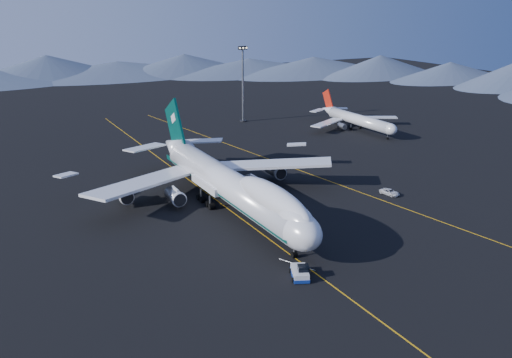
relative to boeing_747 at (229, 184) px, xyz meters
name	(u,v)px	position (x,y,z in m)	size (l,w,h in m)	color
ground	(229,210)	(0.00, -0.03, -5.81)	(500.00, 500.00, 0.00)	black
taxiway_line_main	(229,210)	(0.00, -0.03, -5.80)	(0.25, 220.00, 0.01)	orange
taxiway_line_side	(321,178)	(30.00, 9.97, -5.80)	(0.25, 200.00, 0.01)	orange
boeing_747	(229,184)	(0.00, 0.00, 0.00)	(59.62, 72.43, 19.37)	silver
pushback_tug	(300,273)	(-3.00, -33.24, -5.12)	(4.32, 5.65, 2.20)	silver
second_jet	(357,119)	(72.08, 50.91, -2.29)	(36.22, 40.92, 11.65)	silver
service_van	(390,192)	(36.75, -8.25, -5.15)	(2.21, 4.79, 1.33)	silver
floodlight_mast	(243,84)	(43.63, 81.28, 7.92)	(3.35, 2.51, 27.10)	black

